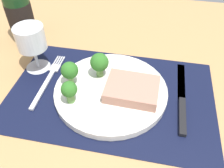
% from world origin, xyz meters
% --- Properties ---
extents(ground_plane, '(1.40, 1.10, 0.03)m').
position_xyz_m(ground_plane, '(0.00, 0.00, -0.01)').
color(ground_plane, tan).
extents(placemat, '(0.47, 0.31, 0.00)m').
position_xyz_m(placemat, '(0.00, 0.00, 0.00)').
color(placemat, black).
rests_on(placemat, ground_plane).
extents(plate, '(0.26, 0.26, 0.02)m').
position_xyz_m(plate, '(0.00, 0.00, 0.01)').
color(plate, silver).
rests_on(plate, placemat).
extents(steak, '(0.12, 0.09, 0.02)m').
position_xyz_m(steak, '(0.05, -0.01, 0.03)').
color(steak, tan).
rests_on(steak, plate).
extents(broccoli_back_left, '(0.04, 0.04, 0.06)m').
position_xyz_m(broccoli_back_left, '(-0.09, -0.00, 0.06)').
color(broccoli_back_left, '#6B994C').
rests_on(broccoli_back_left, plate).
extents(broccoli_center, '(0.03, 0.03, 0.05)m').
position_xyz_m(broccoli_center, '(-0.08, -0.05, 0.05)').
color(broccoli_center, '#5B8942').
rests_on(broccoli_center, plate).
extents(broccoli_near_steak, '(0.04, 0.04, 0.06)m').
position_xyz_m(broccoli_near_steak, '(-0.03, 0.04, 0.06)').
color(broccoli_near_steak, '#6B994C').
rests_on(broccoli_near_steak, plate).
extents(fork, '(0.02, 0.19, 0.01)m').
position_xyz_m(fork, '(-0.16, 0.01, 0.01)').
color(fork, silver).
rests_on(fork, placemat).
extents(knife, '(0.02, 0.23, 0.01)m').
position_xyz_m(knife, '(0.16, 0.01, 0.01)').
color(knife, black).
rests_on(knife, placemat).
extents(wine_bottle, '(0.07, 0.07, 0.27)m').
position_xyz_m(wine_bottle, '(-0.30, 0.18, 0.10)').
color(wine_bottle, '#143819').
rests_on(wine_bottle, ground_plane).
extents(wine_glass, '(0.07, 0.07, 0.12)m').
position_xyz_m(wine_glass, '(-0.21, 0.06, 0.08)').
color(wine_glass, silver).
rests_on(wine_glass, ground_plane).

